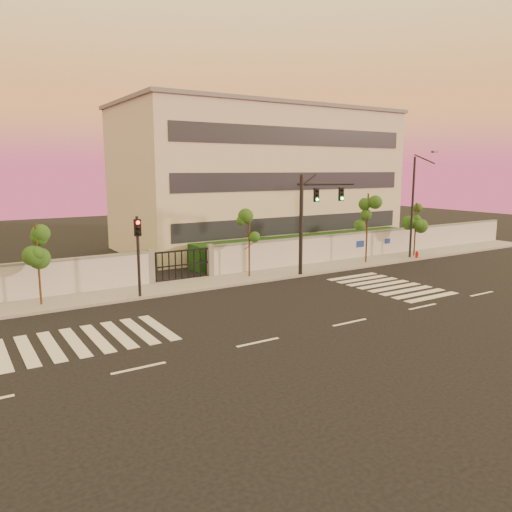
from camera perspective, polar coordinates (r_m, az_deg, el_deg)
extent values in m
plane|color=black|center=(23.49, 10.66, -7.49)|extent=(120.00, 120.00, 0.00)
cube|color=gray|center=(31.68, -2.35, -2.65)|extent=(60.00, 3.00, 0.15)
cube|color=silver|center=(41.61, 14.14, 1.37)|extent=(31.00, 0.30, 2.00)
cube|color=slate|center=(41.47, 14.20, 2.82)|extent=(31.00, 0.36, 0.12)
cube|color=slate|center=(30.73, -11.89, -1.29)|extent=(0.35, 0.35, 2.20)
cube|color=slate|center=(32.30, -5.23, -0.58)|extent=(0.35, 0.35, 2.20)
cube|color=#143610|center=(39.77, 6.03, 1.09)|extent=(20.00, 2.00, 1.80)
cube|color=#143610|center=(36.11, -11.67, -0.44)|extent=(6.00, 1.50, 1.20)
cube|color=beige|center=(45.44, 0.22, 8.69)|extent=(24.00, 12.00, 12.00)
cube|color=#262D38|center=(40.72, 4.78, 3.59)|extent=(22.00, 0.08, 1.40)
cube|color=#262D38|center=(40.49, 4.85, 8.51)|extent=(22.00, 0.08, 1.40)
cube|color=#262D38|center=(40.56, 4.92, 13.46)|extent=(22.00, 0.08, 1.40)
cube|color=slate|center=(45.72, 0.22, 16.36)|extent=(24.40, 12.40, 0.30)
cube|color=silver|center=(21.51, -27.15, -10.04)|extent=(0.50, 4.00, 0.02)
cube|color=silver|center=(21.59, -24.74, -9.79)|extent=(0.50, 4.00, 0.02)
cube|color=silver|center=(21.70, -22.36, -9.51)|extent=(0.50, 4.00, 0.02)
cube|color=silver|center=(21.86, -20.01, -9.23)|extent=(0.50, 4.00, 0.02)
cube|color=silver|center=(22.04, -17.70, -8.93)|extent=(0.50, 4.00, 0.02)
cube|color=silver|center=(22.26, -15.44, -8.63)|extent=(0.50, 4.00, 0.02)
cube|color=silver|center=(22.52, -13.23, -8.32)|extent=(0.50, 4.00, 0.02)
cube|color=silver|center=(22.81, -11.08, -8.00)|extent=(0.50, 4.00, 0.02)
cube|color=silver|center=(29.15, 19.48, -4.45)|extent=(4.00, 0.50, 0.02)
cube|color=silver|center=(29.69, 18.12, -4.12)|extent=(4.00, 0.50, 0.02)
cube|color=silver|center=(30.25, 16.81, -3.79)|extent=(4.00, 0.50, 0.02)
cube|color=silver|center=(30.83, 15.55, -3.48)|extent=(4.00, 0.50, 0.02)
cube|color=silver|center=(31.42, 14.34, -3.18)|extent=(4.00, 0.50, 0.02)
cube|color=silver|center=(32.03, 13.17, -2.88)|extent=(4.00, 0.50, 0.02)
cube|color=silver|center=(32.65, 12.05, -2.60)|extent=(4.00, 0.50, 0.02)
cube|color=silver|center=(33.28, 10.97, -2.32)|extent=(4.00, 0.50, 0.02)
cube|color=silver|center=(18.53, -13.24, -12.36)|extent=(2.00, 0.15, 0.01)
cube|color=silver|center=(20.55, 0.23, -9.83)|extent=(2.00, 0.15, 0.01)
cube|color=silver|center=(23.48, 10.66, -7.47)|extent=(2.00, 0.15, 0.01)
cube|color=silver|center=(27.03, 18.50, -5.51)|extent=(2.00, 0.15, 0.01)
cube|color=silver|center=(30.98, 24.39, -3.95)|extent=(2.00, 0.15, 0.01)
cylinder|color=#382314|center=(27.41, -23.60, -1.06)|extent=(0.11, 0.11, 4.27)
sphere|color=#254F16|center=(27.22, -23.79, 1.59)|extent=(1.03, 1.03, 1.03)
sphere|color=#254F16|center=(27.54, -23.08, 0.38)|extent=(0.79, 0.79, 0.79)
sphere|color=#254F16|center=(27.10, -24.26, 0.61)|extent=(0.75, 0.75, 0.75)
cylinder|color=#382314|center=(31.77, -0.78, 1.29)|extent=(0.11, 0.11, 4.39)
sphere|color=#254F16|center=(31.60, -0.78, 3.65)|extent=(1.01, 1.01, 1.01)
sphere|color=#254F16|center=(32.00, -0.46, 2.54)|extent=(0.77, 0.77, 0.77)
sphere|color=#254F16|center=(31.39, -1.08, 2.80)|extent=(0.74, 0.74, 0.74)
cylinder|color=#382314|center=(37.52, 12.57, 3.01)|extent=(0.12, 0.12, 5.22)
sphere|color=#254F16|center=(37.37, 12.66, 5.39)|extent=(1.13, 1.13, 1.13)
sphere|color=#254F16|center=(37.83, 12.78, 4.25)|extent=(0.86, 0.86, 0.86)
sphere|color=#254F16|center=(37.09, 12.46, 4.56)|extent=(0.82, 0.82, 0.82)
cylinder|color=#382314|center=(41.51, 17.74, 2.81)|extent=(0.12, 0.12, 4.34)
sphere|color=#254F16|center=(41.38, 17.83, 4.60)|extent=(1.08, 1.08, 1.08)
sphere|color=#254F16|center=(41.83, 17.88, 3.75)|extent=(0.82, 0.82, 0.82)
sphere|color=#254F16|center=(41.10, 17.69, 3.97)|extent=(0.78, 0.78, 0.78)
cylinder|color=black|center=(32.38, 5.17, 3.41)|extent=(0.26, 0.26, 6.63)
cylinder|color=black|center=(33.47, 8.03, 8.15)|extent=(3.99, 1.10, 0.17)
cube|color=black|center=(32.91, 6.91, 6.94)|extent=(0.37, 0.19, 0.96)
sphere|color=#0CF259|center=(32.84, 7.02, 6.40)|extent=(0.21, 0.21, 0.21)
cube|color=black|center=(34.30, 9.71, 6.98)|extent=(0.37, 0.19, 0.96)
sphere|color=#0CF259|center=(34.23, 9.82, 6.47)|extent=(0.21, 0.21, 0.21)
cylinder|color=black|center=(27.43, -13.29, -0.24)|extent=(0.16, 0.16, 4.49)
cube|color=black|center=(27.15, -13.39, 3.17)|extent=(0.35, 0.18, 0.90)
sphere|color=red|center=(27.02, -13.34, 3.74)|extent=(0.20, 0.20, 0.20)
cylinder|color=black|center=(40.50, 17.42, 5.19)|extent=(0.18, 0.18, 7.89)
cylinder|color=black|center=(39.83, 18.69, 10.46)|extent=(0.10, 1.89, 0.77)
cube|color=#3F3F44|center=(39.28, 19.75, 11.13)|extent=(0.49, 0.25, 0.15)
cylinder|color=#BB0C10|center=(40.75, 17.89, -0.08)|extent=(0.20, 0.20, 0.45)
cylinder|color=#BB0C10|center=(40.71, 17.91, 0.29)|extent=(0.25, 0.25, 0.09)
sphere|color=#BB0C10|center=(40.69, 17.92, 0.43)|extent=(0.16, 0.16, 0.16)
cylinder|color=#BB0C10|center=(40.74, 17.90, 0.04)|extent=(0.27, 0.14, 0.09)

